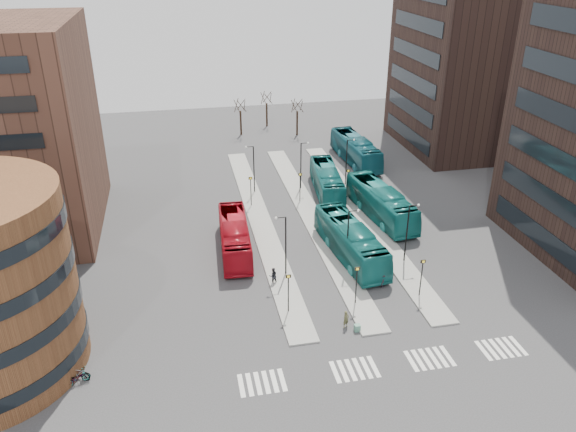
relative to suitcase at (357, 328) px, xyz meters
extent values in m
plane|color=#313133|center=(-0.60, -8.36, -0.30)|extent=(160.00, 160.00, 0.00)
cube|color=gray|center=(-4.60, 21.64, -0.23)|extent=(2.50, 45.00, 0.15)
cube|color=gray|center=(1.40, 21.64, -0.23)|extent=(2.50, 45.00, 0.15)
cube|color=gray|center=(7.40, 21.64, -0.23)|extent=(2.50, 45.00, 0.15)
cube|color=#1B4496|center=(0.00, 0.00, 0.00)|extent=(0.49, 0.39, 0.60)
imported|color=#A70C1A|center=(-8.19, 15.29, 1.35)|extent=(3.40, 11.96, 3.30)
imported|color=#156A68|center=(3.02, 11.78, 1.49)|extent=(4.38, 13.14, 3.59)
imported|color=#156B6B|center=(4.92, 27.68, 1.37)|extent=(4.09, 12.22, 3.34)
imported|color=#16716F|center=(9.18, 19.77, 1.53)|extent=(4.52, 13.39, 3.66)
imported|color=#145866|center=(11.90, 37.70, 1.54)|extent=(3.89, 13.41, 3.69)
imported|color=#4E4D2F|center=(-0.76, 0.71, 0.47)|extent=(0.67, 0.58, 1.54)
imported|color=black|center=(-5.45, 8.43, 0.51)|extent=(0.84, 0.68, 1.62)
imported|color=black|center=(3.03, 7.94, 0.57)|extent=(0.58, 1.08, 1.74)
imported|color=black|center=(4.24, 5.67, 0.45)|extent=(0.94, 1.12, 1.50)
imported|color=gray|center=(-21.60, -1.75, 0.18)|extent=(1.95, 1.31, 0.97)
imported|color=gray|center=(-21.60, -1.37, 0.25)|extent=(1.90, 1.16, 1.11)
imported|color=gray|center=(-21.60, -1.12, 0.14)|extent=(1.79, 1.08, 0.89)
cube|color=silver|center=(-10.10, -4.36, -0.29)|extent=(0.35, 2.40, 0.01)
cube|color=silver|center=(-9.50, -4.36, -0.29)|extent=(0.35, 2.40, 0.01)
cube|color=silver|center=(-8.90, -4.36, -0.29)|extent=(0.35, 2.40, 0.01)
cube|color=silver|center=(-8.30, -4.36, -0.29)|extent=(0.35, 2.40, 0.01)
cube|color=silver|center=(-7.70, -4.36, -0.29)|extent=(0.35, 2.40, 0.01)
cube|color=silver|center=(-7.10, -4.36, -0.29)|extent=(0.35, 2.40, 0.01)
cube|color=silver|center=(-3.10, -4.36, -0.29)|extent=(0.35, 2.40, 0.01)
cube|color=silver|center=(-2.50, -4.36, -0.29)|extent=(0.35, 2.40, 0.01)
cube|color=silver|center=(-1.90, -4.36, -0.29)|extent=(0.35, 2.40, 0.01)
cube|color=silver|center=(-1.30, -4.36, -0.29)|extent=(0.35, 2.40, 0.01)
cube|color=silver|center=(-0.70, -4.36, -0.29)|extent=(0.35, 2.40, 0.01)
cube|color=silver|center=(-0.10, -4.36, -0.29)|extent=(0.35, 2.40, 0.01)
cube|color=silver|center=(2.90, -4.36, -0.29)|extent=(0.35, 2.40, 0.01)
cube|color=silver|center=(3.50, -4.36, -0.29)|extent=(0.35, 2.40, 0.01)
cube|color=silver|center=(4.10, -4.36, -0.29)|extent=(0.35, 2.40, 0.01)
cube|color=silver|center=(4.70, -4.36, -0.29)|extent=(0.35, 2.40, 0.01)
cube|color=silver|center=(5.30, -4.36, -0.29)|extent=(0.35, 2.40, 0.01)
cube|color=silver|center=(5.90, -4.36, -0.29)|extent=(0.35, 2.40, 0.01)
cube|color=silver|center=(8.90, -4.36, -0.29)|extent=(0.35, 2.40, 0.01)
cube|color=silver|center=(9.50, -4.36, -0.29)|extent=(0.35, 2.40, 0.01)
cube|color=silver|center=(10.10, -4.36, -0.29)|extent=(0.35, 2.40, 0.01)
cube|color=silver|center=(10.70, -4.36, -0.29)|extent=(0.35, 2.40, 0.01)
cube|color=silver|center=(11.30, -4.36, -0.29)|extent=(0.35, 2.40, 0.01)
cube|color=silver|center=(11.90, -4.36, -0.29)|extent=(0.35, 2.40, 0.01)
cube|color=black|center=(21.34, 7.64, 2.20)|extent=(0.12, 16.00, 2.00)
cube|color=black|center=(21.34, 7.64, 6.20)|extent=(0.12, 16.00, 2.00)
cube|color=black|center=(21.34, 7.64, 10.20)|extent=(0.12, 16.00, 2.00)
cube|color=black|center=(21.34, 7.64, 14.20)|extent=(0.12, 16.00, 2.00)
cube|color=black|center=(31.40, 41.64, 14.70)|extent=(20.00, 20.00, 30.00)
cube|color=black|center=(21.34, 41.64, 2.20)|extent=(0.12, 16.00, 2.00)
cube|color=black|center=(21.34, 41.64, 6.20)|extent=(0.12, 16.00, 2.00)
cube|color=black|center=(21.34, 41.64, 10.20)|extent=(0.12, 16.00, 2.00)
cube|color=black|center=(21.34, 41.64, 14.20)|extent=(0.12, 16.00, 2.00)
cube|color=black|center=(21.34, 41.64, 18.20)|extent=(0.12, 16.00, 2.00)
cylinder|color=black|center=(-5.00, 3.64, 1.60)|extent=(0.10, 0.10, 3.50)
cube|color=black|center=(-5.00, 3.64, 3.35)|extent=(0.45, 0.10, 0.30)
cube|color=yellow|center=(-5.00, 3.58, 3.35)|extent=(0.20, 0.02, 0.20)
cylinder|color=black|center=(-5.00, 25.64, 1.60)|extent=(0.10, 0.10, 3.50)
cube|color=black|center=(-5.00, 25.64, 3.35)|extent=(0.45, 0.10, 0.30)
cube|color=yellow|center=(-5.00, 25.58, 3.35)|extent=(0.20, 0.02, 0.20)
cylinder|color=black|center=(1.00, 3.64, 1.60)|extent=(0.10, 0.10, 3.50)
cube|color=black|center=(1.00, 3.64, 3.35)|extent=(0.45, 0.10, 0.30)
cube|color=yellow|center=(1.00, 3.58, 3.35)|extent=(0.20, 0.02, 0.20)
cylinder|color=black|center=(1.00, 25.64, 1.60)|extent=(0.10, 0.10, 3.50)
cube|color=black|center=(1.00, 25.64, 3.35)|extent=(0.45, 0.10, 0.30)
cube|color=yellow|center=(1.00, 25.58, 3.35)|extent=(0.20, 0.02, 0.20)
cylinder|color=black|center=(7.00, 3.64, 1.60)|extent=(0.10, 0.10, 3.50)
cube|color=black|center=(7.00, 3.64, 3.35)|extent=(0.45, 0.10, 0.30)
cube|color=yellow|center=(7.00, 3.58, 3.35)|extent=(0.20, 0.02, 0.20)
cylinder|color=black|center=(7.00, 25.64, 1.60)|extent=(0.10, 0.10, 3.50)
cube|color=black|center=(7.00, 25.64, 3.35)|extent=(0.45, 0.10, 0.30)
cube|color=yellow|center=(7.00, 25.58, 3.35)|extent=(0.20, 0.02, 0.20)
cylinder|color=black|center=(-4.00, 9.64, 2.85)|extent=(0.14, 0.14, 6.00)
cylinder|color=black|center=(-4.45, 9.64, 5.85)|extent=(0.90, 0.08, 0.08)
sphere|color=silver|center=(-4.90, 9.64, 5.85)|extent=(0.24, 0.24, 0.24)
cylinder|color=black|center=(-4.00, 29.64, 2.85)|extent=(0.14, 0.14, 6.00)
cylinder|color=black|center=(-4.45, 29.64, 5.85)|extent=(0.90, 0.08, 0.08)
sphere|color=silver|center=(-4.90, 29.64, 5.85)|extent=(0.24, 0.24, 0.24)
cylinder|color=black|center=(2.00, 9.64, 2.85)|extent=(0.14, 0.14, 6.00)
cylinder|color=black|center=(2.45, 9.64, 5.85)|extent=(0.90, 0.08, 0.08)
sphere|color=silver|center=(2.90, 9.64, 5.85)|extent=(0.24, 0.24, 0.24)
cylinder|color=black|center=(2.00, 29.64, 2.85)|extent=(0.14, 0.14, 6.00)
cylinder|color=black|center=(2.45, 29.64, 5.85)|extent=(0.90, 0.08, 0.08)
sphere|color=silver|center=(2.90, 29.64, 5.85)|extent=(0.24, 0.24, 0.24)
cylinder|color=black|center=(8.00, 9.64, 2.85)|extent=(0.14, 0.14, 6.00)
cylinder|color=black|center=(8.45, 9.64, 5.85)|extent=(0.90, 0.08, 0.08)
sphere|color=silver|center=(8.90, 9.64, 5.85)|extent=(0.24, 0.24, 0.24)
cylinder|color=black|center=(8.00, 29.64, 2.85)|extent=(0.14, 0.14, 6.00)
cylinder|color=black|center=(8.45, 29.64, 5.85)|extent=(0.90, 0.08, 0.08)
sphere|color=silver|center=(8.90, 29.64, 5.85)|extent=(0.24, 0.24, 0.24)
cylinder|color=black|center=(-2.60, 53.64, 1.70)|extent=(0.30, 0.30, 4.00)
cylinder|color=black|center=(-1.90, 53.64, 4.60)|extent=(0.10, 1.56, 1.95)
cylinder|color=black|center=(-2.38, 54.30, 4.60)|extent=(1.48, 0.59, 1.97)
cylinder|color=black|center=(-3.16, 54.05, 4.60)|extent=(0.90, 1.31, 1.99)
cylinder|color=black|center=(-3.17, 53.23, 4.60)|extent=(0.89, 1.31, 1.99)
cylinder|color=black|center=(-2.38, 52.97, 4.60)|extent=(1.48, 0.58, 1.97)
cylinder|color=black|center=(2.40, 57.64, 1.70)|extent=(0.30, 0.30, 4.00)
cylinder|color=black|center=(3.10, 57.64, 4.60)|extent=(0.10, 1.56, 1.95)
cylinder|color=black|center=(2.62, 58.30, 4.60)|extent=(1.48, 0.59, 1.97)
cylinder|color=black|center=(1.84, 58.05, 4.60)|extent=(0.90, 1.31, 1.99)
cylinder|color=black|center=(1.83, 57.23, 4.60)|extent=(0.89, 1.31, 1.99)
cylinder|color=black|center=(2.62, 56.97, 4.60)|extent=(1.48, 0.58, 1.97)
cylinder|color=black|center=(6.40, 51.64, 1.70)|extent=(0.30, 0.30, 4.00)
cylinder|color=black|center=(7.10, 51.64, 4.60)|extent=(0.10, 1.56, 1.95)
cylinder|color=black|center=(6.62, 52.30, 4.60)|extent=(1.48, 0.59, 1.97)
cylinder|color=black|center=(5.84, 52.05, 4.60)|extent=(0.90, 1.31, 1.99)
cylinder|color=black|center=(5.83, 51.23, 4.60)|extent=(0.89, 1.31, 1.99)
cylinder|color=black|center=(6.62, 50.97, 4.60)|extent=(1.48, 0.58, 1.97)
camera|label=1|loc=(-13.04, -35.20, 28.34)|focal=35.00mm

